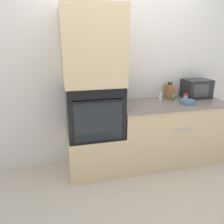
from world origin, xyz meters
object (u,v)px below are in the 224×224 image
at_px(microwave, 197,89).
at_px(condiment_jar_mid, 173,98).
at_px(wall_oven, 94,110).
at_px(bowl, 188,102).
at_px(condiment_jar_far, 160,97).
at_px(knife_block, 169,92).
at_px(condiment_jar_near, 185,97).

xyz_separation_m(microwave, condiment_jar_mid, (-0.41, -0.09, -0.09)).
height_order(wall_oven, condiment_jar_mid, wall_oven).
relative_size(bowl, condiment_jar_far, 1.43).
relative_size(wall_oven, condiment_jar_far, 5.52).
height_order(knife_block, bowl, knife_block).
height_order(condiment_jar_near, condiment_jar_far, condiment_jar_far).
bearing_deg(bowl, knife_block, 106.27).
bearing_deg(microwave, bowl, -137.56).
distance_m(knife_block, condiment_jar_far, 0.20).
distance_m(wall_oven, knife_block, 1.13).
relative_size(condiment_jar_near, condiment_jar_far, 0.80).
xyz_separation_m(wall_oven, condiment_jar_far, (0.93, 0.10, 0.09)).
bearing_deg(knife_block, microwave, -5.33).
bearing_deg(bowl, wall_oven, 173.57).
bearing_deg(condiment_jar_far, bowl, -40.73).
xyz_separation_m(knife_block, condiment_jar_near, (0.16, -0.16, -0.05)).
relative_size(wall_oven, knife_block, 2.77).
bearing_deg(wall_oven, condiment_jar_mid, 3.35).
bearing_deg(condiment_jar_mid, condiment_jar_far, 168.29).
xyz_separation_m(wall_oven, microwave, (1.52, 0.15, 0.16)).
bearing_deg(knife_block, condiment_jar_far, -154.01).
relative_size(wall_oven, bowl, 3.86).
xyz_separation_m(knife_block, condiment_jar_far, (-0.18, -0.09, -0.04)).
xyz_separation_m(wall_oven, condiment_jar_near, (1.27, 0.02, 0.07)).
height_order(bowl, condiment_jar_mid, condiment_jar_mid).
bearing_deg(condiment_jar_mid, knife_block, 86.57).
distance_m(bowl, condiment_jar_far, 0.36).
relative_size(knife_block, condiment_jar_mid, 3.24).
xyz_separation_m(condiment_jar_near, condiment_jar_mid, (-0.17, 0.04, -0.01)).
height_order(microwave, bowl, microwave).
distance_m(knife_block, condiment_jar_mid, 0.14).
relative_size(bowl, condiment_jar_mid, 2.32).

